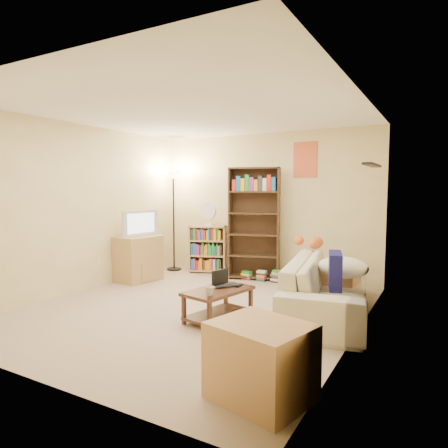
# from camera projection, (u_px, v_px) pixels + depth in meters

# --- Properties ---
(room) EXTENTS (4.50, 4.54, 2.52)m
(room) POSITION_uv_depth(u_px,v_px,m) (194.00, 182.00, 5.01)
(room) COLOR tan
(room) RESTS_ON ground
(sofa) EXTENTS (2.61, 1.69, 0.67)m
(sofa) POSITION_uv_depth(u_px,v_px,m) (328.00, 287.00, 4.92)
(sofa) COLOR beige
(sofa) RESTS_ON ground
(navy_pillow) EXTENTS (0.25, 0.46, 0.40)m
(navy_pillow) POSITION_uv_depth(u_px,v_px,m) (335.00, 270.00, 4.39)
(navy_pillow) COLOR #131252
(navy_pillow) RESTS_ON sofa
(cream_blanket) EXTENTS (0.62, 0.44, 0.27)m
(cream_blanket) POSITION_uv_depth(u_px,v_px,m) (343.00, 267.00, 4.90)
(cream_blanket) COLOR silver
(cream_blanket) RESTS_ON sofa
(tabby_cat) EXTENTS (0.53, 0.26, 0.18)m
(tabby_cat) POSITION_uv_depth(u_px,v_px,m) (313.00, 242.00, 5.82)
(tabby_cat) COLOR orange
(tabby_cat) RESTS_ON sofa
(coffee_table) EXTENTS (0.62, 0.91, 0.37)m
(coffee_table) POSITION_uv_depth(u_px,v_px,m) (218.00, 301.00, 4.66)
(coffee_table) COLOR #482A1B
(coffee_table) RESTS_ON ground
(laptop) EXTENTS (0.48, 0.47, 0.02)m
(laptop) POSITION_uv_depth(u_px,v_px,m) (228.00, 287.00, 4.73)
(laptop) COLOR black
(laptop) RESTS_ON coffee_table
(laptop_screen) EXTENTS (0.07, 0.27, 0.19)m
(laptop_screen) POSITION_uv_depth(u_px,v_px,m) (220.00, 277.00, 4.80)
(laptop_screen) COLOR white
(laptop_screen) RESTS_ON laptop
(mug) EXTENTS (0.14, 0.14, 0.10)m
(mug) POSITION_uv_depth(u_px,v_px,m) (209.00, 291.00, 4.37)
(mug) COLOR silver
(mug) RESTS_ON coffee_table
(tv_remote) EXTENTS (0.06, 0.15, 0.02)m
(tv_remote) POSITION_uv_depth(u_px,v_px,m) (239.00, 285.00, 4.80)
(tv_remote) COLOR black
(tv_remote) RESTS_ON coffee_table
(tv_stand) EXTENTS (0.59, 0.76, 0.75)m
(tv_stand) POSITION_uv_depth(u_px,v_px,m) (138.00, 258.00, 6.70)
(tv_stand) COLOR tan
(tv_stand) RESTS_ON ground
(television) EXTENTS (0.78, 0.30, 0.43)m
(television) POSITION_uv_depth(u_px,v_px,m) (138.00, 223.00, 6.64)
(television) COLOR black
(television) RESTS_ON tv_stand
(tall_bookshelf) EXTENTS (0.90, 0.50, 1.90)m
(tall_bookshelf) POSITION_uv_depth(u_px,v_px,m) (254.00, 221.00, 6.76)
(tall_bookshelf) COLOR #3C2817
(tall_bookshelf) RESTS_ON ground
(short_bookshelf) EXTENTS (0.72, 0.49, 0.86)m
(short_bookshelf) POSITION_uv_depth(u_px,v_px,m) (208.00, 249.00, 7.36)
(short_bookshelf) COLOR tan
(short_bookshelf) RESTS_ON ground
(desk_fan) EXTENTS (0.31, 0.17, 0.43)m
(desk_fan) POSITION_uv_depth(u_px,v_px,m) (209.00, 213.00, 7.25)
(desk_fan) COLOR white
(desk_fan) RESTS_ON short_bookshelf
(floor_lamp) EXTENTS (0.32, 0.32, 1.87)m
(floor_lamp) POSITION_uv_depth(u_px,v_px,m) (173.00, 192.00, 7.49)
(floor_lamp) COLOR black
(floor_lamp) RESTS_ON ground
(side_table) EXTENTS (0.45, 0.45, 0.48)m
(side_table) POSITION_uv_depth(u_px,v_px,m) (341.00, 286.00, 5.37)
(side_table) COLOR tan
(side_table) RESTS_ON ground
(end_cabinet) EXTENTS (0.80, 0.72, 0.56)m
(end_cabinet) POSITION_uv_depth(u_px,v_px,m) (261.00, 361.00, 2.91)
(end_cabinet) COLOR tan
(end_cabinet) RESTS_ON ground
(book_stacks) EXTENTS (0.68, 0.19, 0.20)m
(book_stacks) POSITION_uv_depth(u_px,v_px,m) (263.00, 276.00, 6.67)
(book_stacks) COLOR red
(book_stacks) RESTS_ON ground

